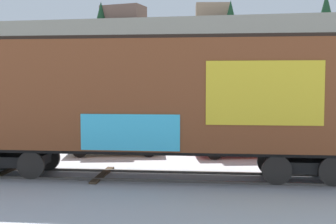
{
  "coord_description": "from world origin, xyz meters",
  "views": [
    {
      "loc": [
        2.18,
        -14.24,
        3.19
      ],
      "look_at": [
        -0.82,
        2.42,
        2.02
      ],
      "focal_mm": 47.1,
      "sensor_mm": 36.0,
      "label": 1
    }
  ],
  "objects": [
    {
      "name": "parked_car_red",
      "position": [
        2.14,
        4.79,
        0.87
      ],
      "size": [
        4.78,
        2.66,
        1.73
      ],
      "color": "#B21E1E",
      "rests_on": "ground_plane"
    },
    {
      "name": "parked_car_tan",
      "position": [
        -3.58,
        4.34,
        0.79
      ],
      "size": [
        4.57,
        2.73,
        1.55
      ],
      "color": "#9E8966",
      "rests_on": "ground_plane"
    },
    {
      "name": "freight_car",
      "position": [
        -0.87,
        -0.0,
        2.7
      ],
      "size": [
        15.55,
        4.04,
        4.72
      ],
      "color": "brown",
      "rests_on": "ground_plane"
    },
    {
      "name": "ground_plane",
      "position": [
        0.0,
        0.0,
        0.0
      ],
      "size": [
        260.0,
        260.0,
        0.0
      ],
      "primitive_type": "plane",
      "color": "#B2B5BC"
    },
    {
      "name": "track",
      "position": [
        -0.82,
        0.0,
        0.04
      ],
      "size": [
        59.95,
        6.17,
        0.08
      ],
      "color": "#4C4742",
      "rests_on": "ground_plane"
    },
    {
      "name": "hillside",
      "position": [
        -0.0,
        70.83,
        6.39
      ],
      "size": [
        149.52,
        41.68,
        17.51
      ],
      "color": "gray",
      "rests_on": "ground_plane"
    }
  ]
}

